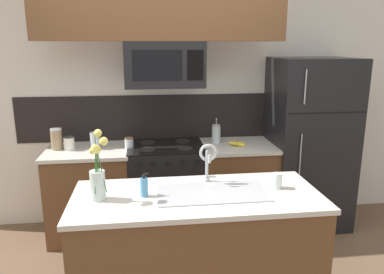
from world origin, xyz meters
TOP-DOWN VIEW (x-y plane):
  - rear_partition at (0.30, 1.28)m, footprint 5.20×0.10m
  - splash_band at (0.00, 1.22)m, footprint 3.04×0.01m
  - back_counter_left at (-0.77, 0.90)m, footprint 0.81×0.65m
  - back_counter_right at (0.74, 0.90)m, footprint 0.76×0.65m
  - stove_range at (0.00, 0.90)m, footprint 0.76×0.64m
  - microwave at (0.00, 0.88)m, footprint 0.74×0.40m
  - upper_cabinet_band at (-0.03, 0.85)m, footprint 2.27×0.34m
  - refrigerator at (1.51, 0.92)m, footprint 0.81×0.74m
  - storage_jar_tall at (-1.06, 0.94)m, footprint 0.11×0.11m
  - storage_jar_medium at (-0.94, 0.90)m, footprint 0.10×0.10m
  - storage_jar_short at (-0.69, 0.92)m, footprint 0.09×0.09m
  - storage_jar_squat at (-0.36, 0.89)m, footprint 0.09×0.09m
  - banana_bunch at (0.73, 0.84)m, footprint 0.19×0.13m
  - french_press at (0.53, 0.96)m, footprint 0.09×0.09m
  - island_counter at (0.14, -0.35)m, footprint 1.71×0.74m
  - kitchen_sink at (0.25, -0.35)m, footprint 0.76×0.39m
  - sink_faucet at (0.25, -0.16)m, footprint 0.14×0.14m
  - dish_soap_bottle at (-0.22, -0.34)m, footprint 0.06×0.05m
  - drinking_glass at (0.72, -0.31)m, footprint 0.07×0.07m
  - flower_vase at (-0.52, -0.37)m, footprint 0.14×0.13m

SIDE VIEW (x-z plane):
  - island_counter at x=0.14m, z-range 0.00..0.91m
  - back_counter_left at x=-0.77m, z-range 0.00..0.91m
  - back_counter_right at x=0.74m, z-range 0.00..0.91m
  - stove_range at x=0.00m, z-range 0.00..0.93m
  - kitchen_sink at x=0.25m, z-range 0.76..0.92m
  - refrigerator at x=1.51m, z-range 0.00..1.78m
  - banana_bunch at x=0.73m, z-range 0.89..0.97m
  - storage_jar_squat at x=-0.36m, z-range 0.91..1.02m
  - drinking_glass at x=0.72m, z-range 0.91..1.02m
  - dish_soap_bottle at x=-0.22m, z-range 0.90..1.06m
  - storage_jar_medium at x=-0.94m, z-range 0.91..1.05m
  - storage_jar_short at x=-0.69m, z-range 0.91..1.07m
  - french_press at x=0.53m, z-range 0.88..1.14m
  - storage_jar_tall at x=-1.06m, z-range 0.91..1.12m
  - flower_vase at x=-0.52m, z-range 0.82..1.30m
  - sink_faucet at x=0.25m, z-range 0.95..1.26m
  - splash_band at x=0.00m, z-range 0.91..1.39m
  - rear_partition at x=0.30m, z-range 0.00..2.60m
  - microwave at x=0.00m, z-range 1.51..1.94m
  - upper_cabinet_band at x=-0.03m, z-range 1.94..2.54m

